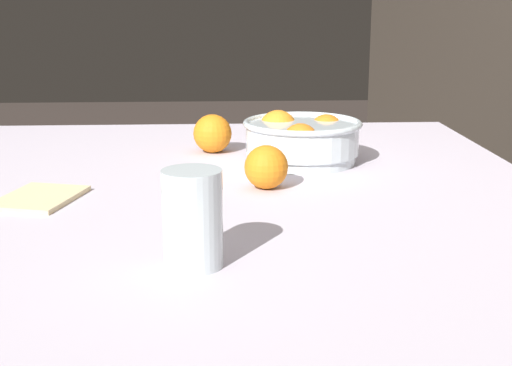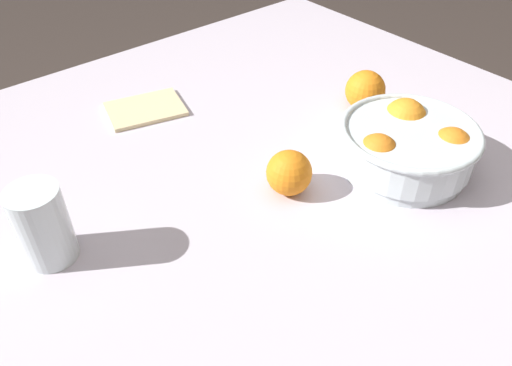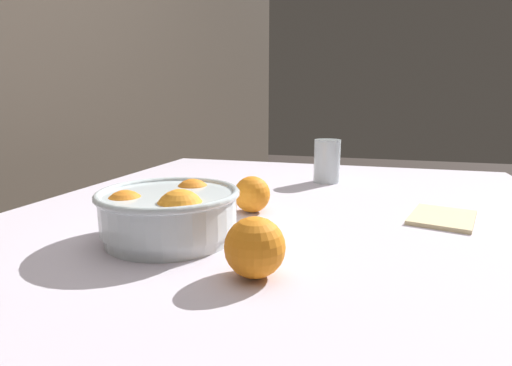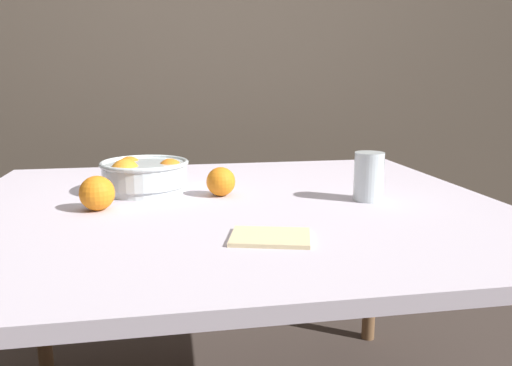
% 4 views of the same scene
% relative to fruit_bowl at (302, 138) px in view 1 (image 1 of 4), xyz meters
% --- Properties ---
extents(dining_table, '(1.33, 1.16, 0.71)m').
position_rel_fruit_bowl_xyz_m(dining_table, '(0.22, -0.16, -0.11)').
color(dining_table, silver).
rests_on(dining_table, ground_plane).
extents(fruit_bowl, '(0.24, 0.24, 0.10)m').
position_rel_fruit_bowl_xyz_m(fruit_bowl, '(0.00, 0.00, 0.00)').
color(fruit_bowl, silver).
rests_on(fruit_bowl, dining_table).
extents(juice_glass, '(0.07, 0.07, 0.12)m').
position_rel_fruit_bowl_xyz_m(juice_glass, '(0.56, -0.20, 0.01)').
color(juice_glass, '#F4A314').
rests_on(juice_glass, dining_table).
extents(orange_loose_near_bowl, '(0.08, 0.08, 0.08)m').
position_rel_fruit_bowl_xyz_m(orange_loose_near_bowl, '(0.20, -0.08, -0.01)').
color(orange_loose_near_bowl, orange).
rests_on(orange_loose_near_bowl, dining_table).
extents(orange_loose_front, '(0.08, 0.08, 0.08)m').
position_rel_fruit_bowl_xyz_m(orange_loose_front, '(-0.10, -0.18, -0.01)').
color(orange_loose_front, orange).
rests_on(orange_loose_front, dining_table).
extents(napkin, '(0.18, 0.15, 0.01)m').
position_rel_fruit_bowl_xyz_m(napkin, '(0.25, -0.46, -0.04)').
color(napkin, beige).
rests_on(napkin, dining_table).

